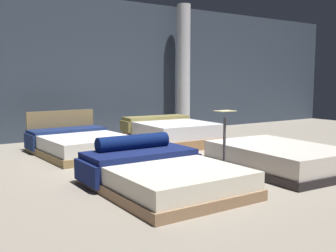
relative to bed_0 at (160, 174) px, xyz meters
name	(u,v)px	position (x,y,z in m)	size (l,w,h in m)	color
ground_plane	(166,161)	(1.08, 1.52, -0.22)	(18.00, 18.00, 0.02)	gray
showroom_back_wall	(88,68)	(1.08, 5.11, 1.54)	(18.00, 0.06, 3.50)	#333D4C
bed_0	(160,174)	(0.00, 0.00, 0.00)	(1.69, 2.12, 0.64)	#947050
bed_1	(279,158)	(2.19, -0.12, -0.01)	(1.62, 2.22, 0.40)	black
bed_2	(80,144)	(0.02, 2.97, 0.00)	(1.68, 2.15, 0.80)	olive
bed_3	(171,133)	(2.19, 3.00, 0.06)	(1.74, 2.07, 0.58)	#986E46
price_sign	(224,153)	(1.08, -0.04, 0.18)	(0.28, 0.24, 1.00)	#3F3F44
support_pillar	(183,69)	(3.71, 4.64, 1.54)	(0.37, 0.37, 3.50)	silver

